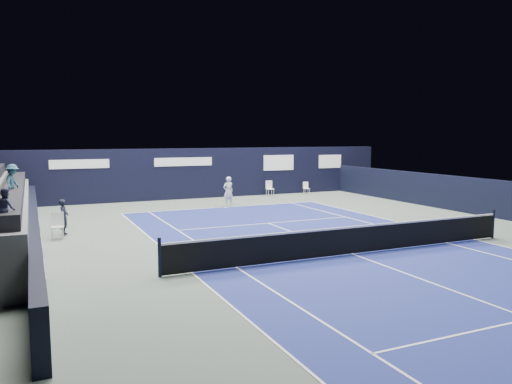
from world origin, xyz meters
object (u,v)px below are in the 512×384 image
at_px(folding_chair_back_a, 270,187).
at_px(folding_chair_back_b, 306,187).
at_px(tennis_player, 228,191).
at_px(line_judge_chair, 57,224).
at_px(tennis_net, 353,239).

bearing_deg(folding_chair_back_a, folding_chair_back_b, 2.62).
bearing_deg(tennis_player, folding_chair_back_b, 25.64).
distance_m(folding_chair_back_b, line_judge_chair, 18.21).
xyz_separation_m(tennis_net, tennis_player, (0.36, 12.22, 0.31)).
distance_m(folding_chair_back_a, tennis_net, 16.20).
relative_size(folding_chair_back_a, tennis_net, 0.08).
xyz_separation_m(line_judge_chair, tennis_player, (9.05, 5.57, 0.24)).
height_order(folding_chair_back_a, tennis_net, tennis_net).
relative_size(folding_chair_back_b, tennis_player, 0.50).
xyz_separation_m(folding_chair_back_b, tennis_net, (-7.21, -15.51, 0.05)).
height_order(line_judge_chair, tennis_net, tennis_net).
xyz_separation_m(folding_chair_back_b, tennis_player, (-6.85, -3.29, 0.36)).
distance_m(folding_chair_back_a, folding_chair_back_b, 2.69).
distance_m(folding_chair_back_b, tennis_player, 7.61).
bearing_deg(folding_chair_back_b, tennis_net, -105.53).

